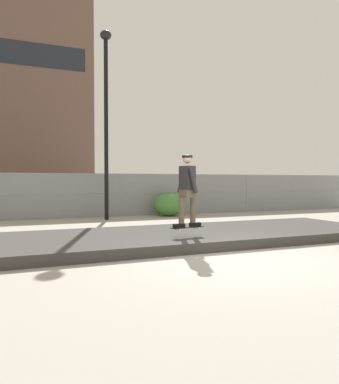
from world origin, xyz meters
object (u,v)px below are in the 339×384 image
at_px(skater, 187,186).
at_px(street_lamp, 106,104).
at_px(parked_car_near, 5,196).
at_px(shrub_center, 169,204).
at_px(skateboard, 187,227).
at_px(parked_car_mid, 127,194).

relative_size(skater, street_lamp, 0.22).
bearing_deg(parked_car_near, shrub_center, -31.14).
bearing_deg(skater, parked_car_near, 111.77).
xyz_separation_m(skateboard, shrub_center, (2.33, 6.95, 0.06)).
distance_m(parked_car_near, shrub_center, 7.86).
distance_m(street_lamp, parked_car_near, 7.02).
relative_size(parked_car_near, shrub_center, 3.43).
xyz_separation_m(street_lamp, shrub_center, (2.84, 0.45, -4.03)).
distance_m(skateboard, parked_car_near, 11.86).
distance_m(street_lamp, parked_car_mid, 6.40).
relative_size(skater, parked_car_mid, 0.37).
bearing_deg(parked_car_near, skateboard, -68.23).
bearing_deg(parked_car_near, parked_car_mid, 2.41).
distance_m(skater, street_lamp, 7.23).
bearing_deg(street_lamp, skateboard, -85.52).
relative_size(street_lamp, shrub_center, 5.58).
height_order(skateboard, parked_car_mid, parked_car_mid).
distance_m(parked_car_near, parked_car_mid, 6.02).
relative_size(skateboard, parked_car_mid, 0.18).
bearing_deg(skateboard, street_lamp, 94.48).
bearing_deg(skateboard, skater, -90.00).
bearing_deg(skater, skateboard, 90.00).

